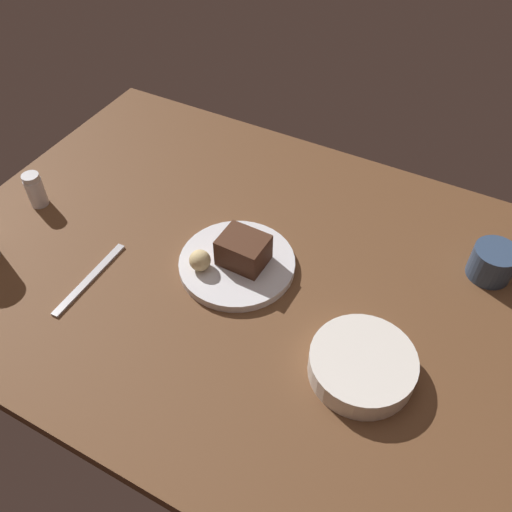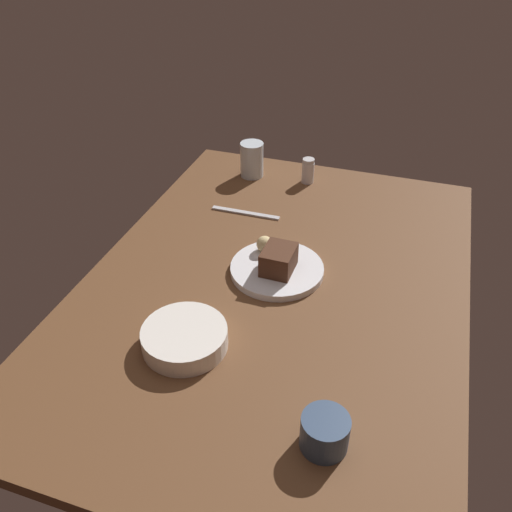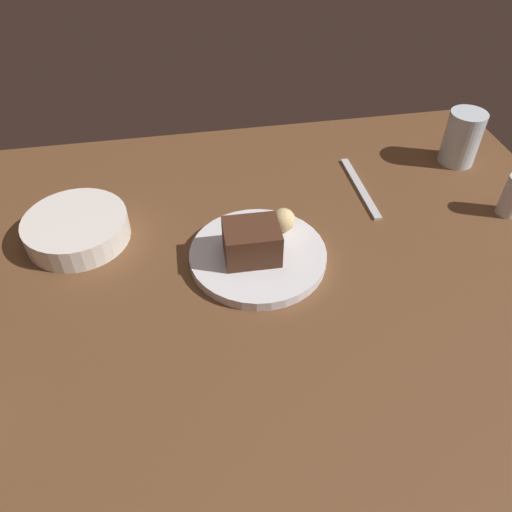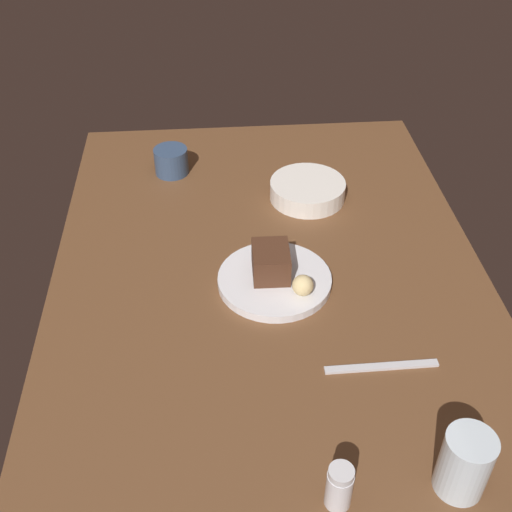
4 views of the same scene
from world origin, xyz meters
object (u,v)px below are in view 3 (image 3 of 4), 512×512
(bread_roll, at_px, (283,220))
(side_bowl, at_px, (77,228))
(dessert_plate, at_px, (258,256))
(water_glass, at_px, (462,138))
(chocolate_cake_slice, at_px, (252,243))
(butter_knife, at_px, (360,187))

(bread_roll, height_order, side_bowl, bread_roll)
(dessert_plate, bearing_deg, water_glass, -154.49)
(chocolate_cake_slice, height_order, side_bowl, chocolate_cake_slice)
(dessert_plate, relative_size, water_glass, 2.06)
(dessert_plate, bearing_deg, chocolate_cake_slice, 36.89)
(butter_knife, bearing_deg, water_glass, 103.79)
(bread_roll, xyz_separation_m, side_bowl, (0.33, -0.06, -0.02))
(chocolate_cake_slice, bearing_deg, side_bowl, -22.26)
(bread_roll, relative_size, butter_knife, 0.21)
(chocolate_cake_slice, relative_size, butter_knife, 0.44)
(dessert_plate, distance_m, water_glass, 0.49)
(water_glass, relative_size, butter_knife, 0.55)
(chocolate_cake_slice, relative_size, bread_roll, 2.14)
(bread_roll, bearing_deg, water_glass, -157.18)
(side_bowl, height_order, butter_knife, side_bowl)
(chocolate_cake_slice, distance_m, water_glass, 0.50)
(bread_roll, bearing_deg, side_bowl, -9.77)
(water_glass, height_order, butter_knife, water_glass)
(dessert_plate, xyz_separation_m, chocolate_cake_slice, (0.01, 0.01, 0.04))
(water_glass, xyz_separation_m, side_bowl, (0.72, 0.11, -0.03))
(dessert_plate, height_order, water_glass, water_glass)
(bread_roll, distance_m, butter_knife, 0.21)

